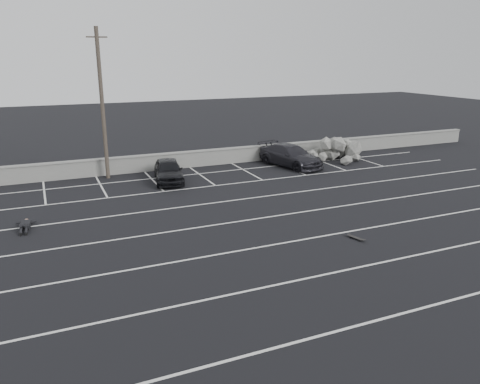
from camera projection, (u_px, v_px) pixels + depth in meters
name	position (u px, v px, depth m)	size (l,w,h in m)	color
ground	(272.00, 245.00, 18.32)	(120.00, 120.00, 0.00)	black
seawall	(174.00, 160.00, 30.49)	(50.00, 0.45, 1.06)	gray
stall_lines	(228.00, 212.00, 22.17)	(36.00, 20.05, 0.01)	silver
car_left	(168.00, 170.00, 27.33)	(1.58, 3.92, 1.34)	black
car_right	(291.00, 156.00, 31.11)	(1.99, 4.89, 1.42)	#222227
utility_pole	(102.00, 104.00, 27.03)	(1.16, 0.23, 8.69)	#4C4238
trash_bin	(277.00, 156.00, 32.11)	(0.78, 0.78, 0.91)	#2A292C
riprap_pile	(338.00, 154.00, 33.12)	(4.17, 3.22, 1.05)	gray
person	(25.00, 222.00, 20.20)	(1.02, 2.20, 0.43)	black
skateboard	(356.00, 238.00, 18.87)	(0.36, 0.70, 0.08)	black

